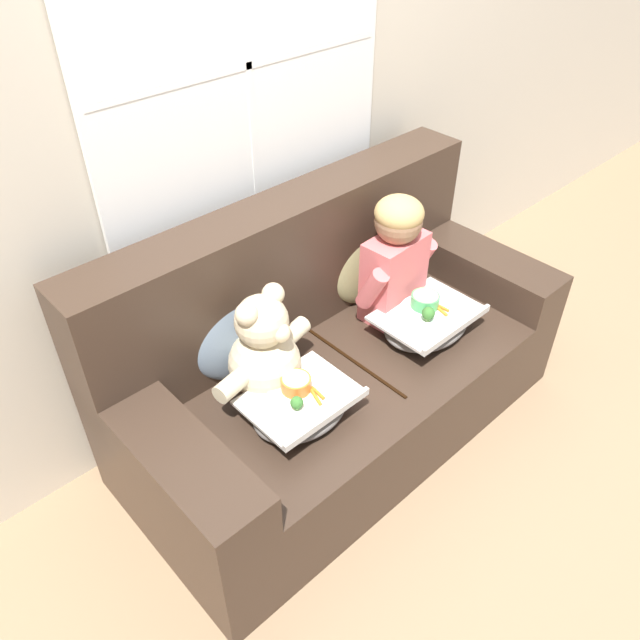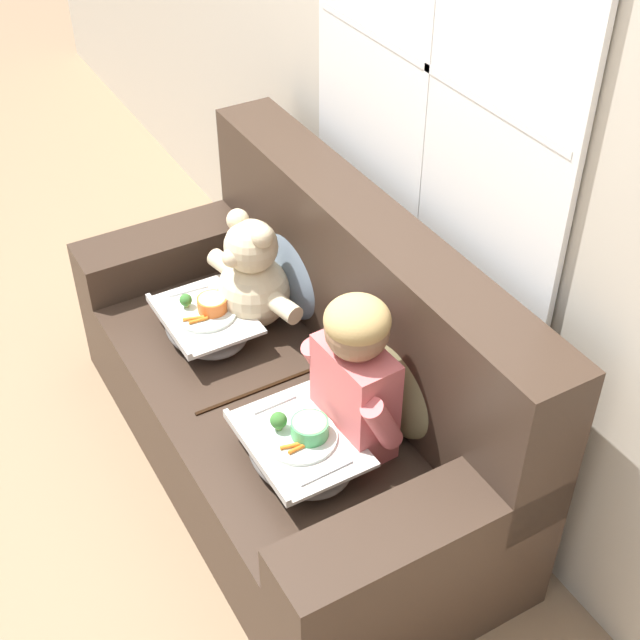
{
  "view_description": "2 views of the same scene",
  "coord_description": "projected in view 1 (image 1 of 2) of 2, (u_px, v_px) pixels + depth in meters",
  "views": [
    {
      "loc": [
        -1.29,
        -1.25,
        2.02
      ],
      "look_at": [
        -0.04,
        0.1,
        0.54
      ],
      "focal_mm": 35.0,
      "sensor_mm": 36.0,
      "label": 1
    },
    {
      "loc": [
        1.93,
        -0.97,
        2.4
      ],
      "look_at": [
        0.14,
        0.06,
        0.73
      ],
      "focal_mm": 50.0,
      "sensor_mm": 36.0,
      "label": 2
    }
  ],
  "objects": [
    {
      "name": "lap_tray_child",
      "position": [
        427.0,
        321.0,
        2.48
      ],
      "size": [
        0.4,
        0.3,
        0.17
      ],
      "color": "slate",
      "rests_on": "child_figure"
    },
    {
      "name": "child_figure",
      "position": [
        396.0,
        253.0,
        2.44
      ],
      "size": [
        0.38,
        0.19,
        0.53
      ],
      "color": "#DB6666",
      "rests_on": "couch"
    },
    {
      "name": "couch",
      "position": [
        331.0,
        358.0,
        2.5
      ],
      "size": [
        1.78,
        0.85,
        0.95
      ],
      "color": "#38281E",
      "rests_on": "ground_plane"
    },
    {
      "name": "lap_tray_teddy",
      "position": [
        300.0,
        405.0,
        2.12
      ],
      "size": [
        0.37,
        0.29,
        0.17
      ],
      "color": "slate",
      "rests_on": "teddy_bear"
    },
    {
      "name": "ground_plane",
      "position": [
        342.0,
        425.0,
        2.66
      ],
      "size": [
        14.0,
        14.0,
        0.0
      ],
      "primitive_type": "plane",
      "color": "#8E7051"
    },
    {
      "name": "throw_pillow_behind_teddy",
      "position": [
        234.0,
        327.0,
        2.25
      ],
      "size": [
        0.41,
        0.2,
        0.42
      ],
      "color": "slate",
      "rests_on": "couch"
    },
    {
      "name": "teddy_bear",
      "position": [
        265.0,
        352.0,
        2.15
      ],
      "size": [
        0.46,
        0.33,
        0.43
      ],
      "color": "beige",
      "rests_on": "couch"
    },
    {
      "name": "throw_pillow_behind_child",
      "position": [
        363.0,
        257.0,
        2.61
      ],
      "size": [
        0.4,
        0.19,
        0.41
      ],
      "color": "#898456",
      "rests_on": "couch"
    },
    {
      "name": "wall_back_with_window",
      "position": [
        241.0,
        85.0,
        2.15
      ],
      "size": [
        8.0,
        0.08,
        2.6
      ],
      "color": "beige",
      "rests_on": "ground_plane"
    }
  ]
}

